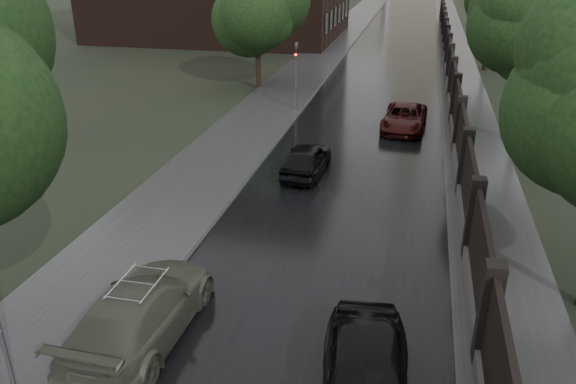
{
  "coord_description": "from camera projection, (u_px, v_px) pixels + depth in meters",
  "views": [
    {
      "loc": [
        2.55,
        -6.31,
        9.12
      ],
      "look_at": [
        -1.35,
        10.33,
        1.5
      ],
      "focal_mm": 35.0,
      "sensor_mm": 36.0,
      "label": 1
    }
  ],
  "objects": [
    {
      "name": "car_right_near",
      "position": [
        365.0,
        381.0,
        11.59
      ],
      "size": [
        2.39,
        4.98,
        1.64
      ],
      "primitive_type": "imported",
      "rotation": [
        0.0,
        0.0,
        0.1
      ],
      "color": "black",
      "rests_on": "ground"
    },
    {
      "name": "hatchback_left",
      "position": [
        306.0,
        159.0,
        23.91
      ],
      "size": [
        1.76,
        4.05,
        1.36
      ],
      "primitive_type": "imported",
      "rotation": [
        0.0,
        0.0,
        3.1
      ],
      "color": "black",
      "rests_on": "ground"
    },
    {
      "name": "tree_left_far",
      "position": [
        257.0,
        8.0,
        36.07
      ],
      "size": [
        4.25,
        4.25,
        7.39
      ],
      "color": "black",
      "rests_on": "ground"
    },
    {
      "name": "traffic_light",
      "position": [
        296.0,
        71.0,
        32.0
      ],
      "size": [
        0.16,
        0.32,
        4.0
      ],
      "color": "#59595E",
      "rests_on": "ground"
    },
    {
      "name": "volga_sedan",
      "position": [
        141.0,
        311.0,
        13.85
      ],
      "size": [
        2.27,
        5.42,
        1.56
      ],
      "primitive_type": "imported",
      "rotation": [
        0.0,
        0.0,
        3.13
      ],
      "color": "#505645",
      "rests_on": "ground"
    },
    {
      "name": "tree_right_c",
      "position": [
        494.0,
        3.0,
        41.85
      ],
      "size": [
        4.08,
        4.08,
        7.01
      ],
      "color": "black",
      "rests_on": "ground"
    },
    {
      "name": "tree_right_b",
      "position": [
        532.0,
        41.0,
        25.84
      ],
      "size": [
        4.08,
        4.08,
        7.01
      ],
      "color": "black",
      "rests_on": "ground"
    },
    {
      "name": "car_right_far",
      "position": [
        404.0,
        118.0,
        29.61
      ],
      "size": [
        2.41,
        4.77,
        1.29
      ],
      "primitive_type": "imported",
      "rotation": [
        0.0,
        0.0,
        -0.06
      ],
      "color": "black",
      "rests_on": "ground"
    },
    {
      "name": "fence_right",
      "position": [
        451.0,
        77.0,
        36.96
      ],
      "size": [
        0.45,
        75.72,
        2.7
      ],
      "color": "#383533",
      "rests_on": "ground"
    }
  ]
}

